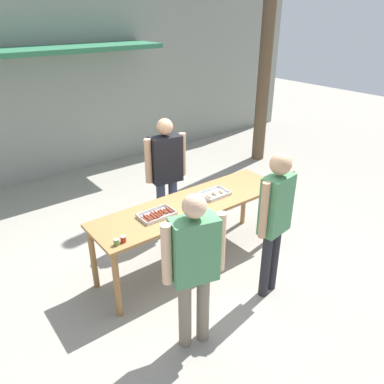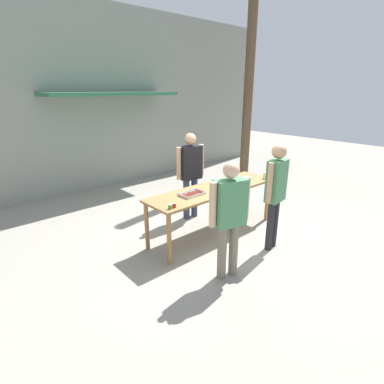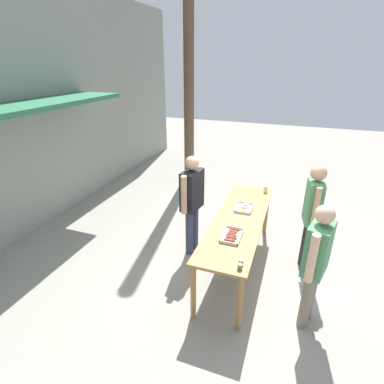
{
  "view_description": "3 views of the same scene",
  "coord_description": "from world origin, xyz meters",
  "px_view_note": "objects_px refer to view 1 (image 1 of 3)",
  "views": [
    {
      "loc": [
        -2.49,
        -3.22,
        3.03
      ],
      "look_at": [
        0.0,
        0.0,
        1.02
      ],
      "focal_mm": 35.0,
      "sensor_mm": 36.0,
      "label": 1
    },
    {
      "loc": [
        -3.59,
        -3.46,
        2.51
      ],
      "look_at": [
        -0.52,
        -0.01,
        0.92
      ],
      "focal_mm": 28.0,
      "sensor_mm": 36.0,
      "label": 2
    },
    {
      "loc": [
        -3.97,
        -0.69,
        3.09
      ],
      "look_at": [
        0.18,
        0.82,
        1.12
      ],
      "focal_mm": 28.0,
      "sensor_mm": 36.0,
      "label": 3
    }
  ],
  "objects_px": {
    "condiment_jar_ketchup": "(123,239)",
    "person_server_behind_table": "(166,168)",
    "food_tray_sausages": "(157,215)",
    "person_customer_with_cup": "(275,214)",
    "food_tray_buns": "(214,194)",
    "condiment_jar_mustard": "(116,242)",
    "person_customer_holding_hotdog": "(194,261)",
    "beer_cup": "(271,181)"
  },
  "relations": [
    {
      "from": "person_customer_with_cup",
      "to": "condiment_jar_ketchup",
      "type": "bearing_deg",
      "value": -36.18
    },
    {
      "from": "food_tray_buns",
      "to": "condiment_jar_ketchup",
      "type": "bearing_deg",
      "value": -170.54
    },
    {
      "from": "condiment_jar_ketchup",
      "to": "person_customer_holding_hotdog",
      "type": "relative_size",
      "value": 0.04
    },
    {
      "from": "food_tray_buns",
      "to": "person_server_behind_table",
      "type": "height_order",
      "value": "person_server_behind_table"
    },
    {
      "from": "food_tray_sausages",
      "to": "condiment_jar_mustard",
      "type": "relative_size",
      "value": 5.99
    },
    {
      "from": "person_server_behind_table",
      "to": "condiment_jar_ketchup",
      "type": "bearing_deg",
      "value": -131.31
    },
    {
      "from": "condiment_jar_ketchup",
      "to": "person_customer_with_cup",
      "type": "xyz_separation_m",
      "value": [
        1.42,
        -0.77,
        0.15
      ]
    },
    {
      "from": "condiment_jar_ketchup",
      "to": "person_server_behind_table",
      "type": "xyz_separation_m",
      "value": [
        1.26,
        1.07,
        0.12
      ]
    },
    {
      "from": "person_customer_with_cup",
      "to": "food_tray_buns",
      "type": "bearing_deg",
      "value": -98.58
    },
    {
      "from": "beer_cup",
      "to": "person_customer_with_cup",
      "type": "bearing_deg",
      "value": -136.65
    },
    {
      "from": "food_tray_sausages",
      "to": "food_tray_buns",
      "type": "height_order",
      "value": "food_tray_buns"
    },
    {
      "from": "food_tray_sausages",
      "to": "beer_cup",
      "type": "distance_m",
      "value": 1.69
    },
    {
      "from": "beer_cup",
      "to": "person_server_behind_table",
      "type": "xyz_separation_m",
      "value": [
        -0.98,
        1.07,
        0.1
      ]
    },
    {
      "from": "person_server_behind_table",
      "to": "person_customer_with_cup",
      "type": "relative_size",
      "value": 0.99
    },
    {
      "from": "person_server_behind_table",
      "to": "beer_cup",
      "type": "bearing_deg",
      "value": -39.23
    },
    {
      "from": "condiment_jar_mustard",
      "to": "person_customer_with_cup",
      "type": "bearing_deg",
      "value": -26.82
    },
    {
      "from": "person_server_behind_table",
      "to": "person_customer_holding_hotdog",
      "type": "height_order",
      "value": "person_server_behind_table"
    },
    {
      "from": "food_tray_sausages",
      "to": "condiment_jar_ketchup",
      "type": "height_order",
      "value": "condiment_jar_ketchup"
    },
    {
      "from": "condiment_jar_ketchup",
      "to": "person_customer_holding_hotdog",
      "type": "xyz_separation_m",
      "value": [
        0.28,
        -0.82,
        0.08
      ]
    },
    {
      "from": "food_tray_sausages",
      "to": "person_customer_with_cup",
      "type": "bearing_deg",
      "value": -49.36
    },
    {
      "from": "condiment_jar_ketchup",
      "to": "person_server_behind_table",
      "type": "bearing_deg",
      "value": 40.44
    },
    {
      "from": "condiment_jar_mustard",
      "to": "person_customer_holding_hotdog",
      "type": "relative_size",
      "value": 0.04
    },
    {
      "from": "food_tray_buns",
      "to": "beer_cup",
      "type": "relative_size",
      "value": 3.17
    },
    {
      "from": "person_customer_holding_hotdog",
      "to": "condiment_jar_mustard",
      "type": "bearing_deg",
      "value": -50.59
    },
    {
      "from": "food_tray_buns",
      "to": "condiment_jar_mustard",
      "type": "height_order",
      "value": "condiment_jar_mustard"
    },
    {
      "from": "food_tray_sausages",
      "to": "person_server_behind_table",
      "type": "xyz_separation_m",
      "value": [
        0.7,
        0.83,
        0.14
      ]
    },
    {
      "from": "condiment_jar_mustard",
      "to": "person_server_behind_table",
      "type": "bearing_deg",
      "value": 38.78
    },
    {
      "from": "food_tray_sausages",
      "to": "condiment_jar_mustard",
      "type": "xyz_separation_m",
      "value": [
        -0.64,
        -0.24,
        0.02
      ]
    },
    {
      "from": "condiment_jar_ketchup",
      "to": "person_customer_with_cup",
      "type": "distance_m",
      "value": 1.62
    },
    {
      "from": "food_tray_buns",
      "to": "person_server_behind_table",
      "type": "bearing_deg",
      "value": 102.08
    },
    {
      "from": "condiment_jar_ketchup",
      "to": "person_server_behind_table",
      "type": "height_order",
      "value": "person_server_behind_table"
    },
    {
      "from": "person_server_behind_table",
      "to": "food_tray_sausages",
      "type": "bearing_deg",
      "value": -121.75
    },
    {
      "from": "condiment_jar_mustard",
      "to": "person_customer_holding_hotdog",
      "type": "bearing_deg",
      "value": -65.91
    },
    {
      "from": "person_server_behind_table",
      "to": "person_customer_holding_hotdog",
      "type": "bearing_deg",
      "value": -109.03
    },
    {
      "from": "food_tray_sausages",
      "to": "beer_cup",
      "type": "relative_size",
      "value": 3.59
    },
    {
      "from": "food_tray_sausages",
      "to": "person_server_behind_table",
      "type": "height_order",
      "value": "person_server_behind_table"
    },
    {
      "from": "condiment_jar_ketchup",
      "to": "person_server_behind_table",
      "type": "distance_m",
      "value": 1.65
    },
    {
      "from": "food_tray_buns",
      "to": "person_server_behind_table",
      "type": "xyz_separation_m",
      "value": [
        -0.18,
        0.83,
        0.14
      ]
    },
    {
      "from": "food_tray_buns",
      "to": "condiment_jar_ketchup",
      "type": "distance_m",
      "value": 1.45
    },
    {
      "from": "person_customer_holding_hotdog",
      "to": "person_customer_with_cup",
      "type": "xyz_separation_m",
      "value": [
        1.14,
        0.05,
        0.07
      ]
    },
    {
      "from": "food_tray_sausages",
      "to": "condiment_jar_ketchup",
      "type": "xyz_separation_m",
      "value": [
        -0.56,
        -0.24,
        0.02
      ]
    },
    {
      "from": "condiment_jar_ketchup",
      "to": "person_customer_with_cup",
      "type": "bearing_deg",
      "value": -28.29
    }
  ]
}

